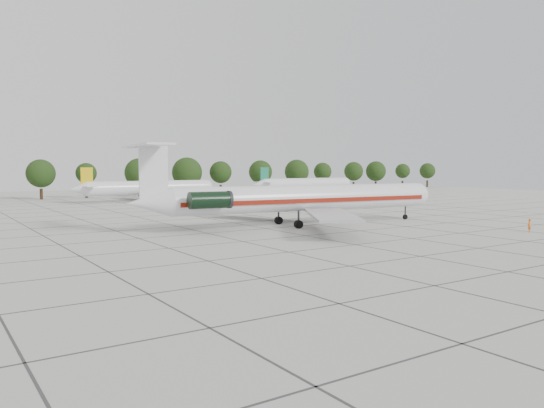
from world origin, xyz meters
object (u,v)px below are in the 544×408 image
object	(u,v)px
bg_airliner_c	(149,188)
bg_airliner_d	(306,184)
main_airliner	(293,198)
ground_crew	(529,226)

from	to	relation	value
bg_airliner_c	bg_airliner_d	bearing A→B (deg)	2.56
bg_airliner_d	main_airliner	bearing A→B (deg)	-128.70
main_airliner	bg_airliner_d	bearing A→B (deg)	57.94
main_airliner	ground_crew	world-z (taller)	main_airliner
bg_airliner_c	bg_airliner_d	world-z (taller)	same
main_airliner	ground_crew	distance (m)	28.04
ground_crew	bg_airliner_d	xyz separation A→B (m)	(27.86, 78.89, 2.12)
bg_airliner_c	ground_crew	bearing A→B (deg)	-77.75
bg_airliner_c	bg_airliner_d	xyz separation A→B (m)	(44.55, 1.99, 0.00)
main_airliner	bg_airliner_d	distance (m)	74.81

